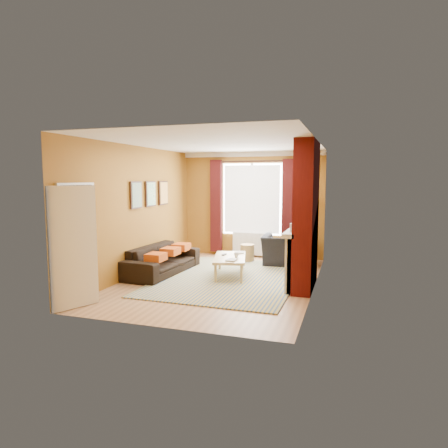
{
  "coord_description": "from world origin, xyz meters",
  "views": [
    {
      "loc": [
        2.53,
        -7.67,
        2.1
      ],
      "look_at": [
        0.0,
        0.25,
        1.15
      ],
      "focal_mm": 32.0,
      "sensor_mm": 36.0,
      "label": 1
    }
  ],
  "objects_px": {
    "sofa": "(163,260)",
    "wicker_stool": "(247,253)",
    "armchair": "(286,250)",
    "coffee_table": "(230,259)",
    "floor_lamp": "(309,209)"
  },
  "relations": [
    {
      "from": "wicker_stool",
      "to": "floor_lamp",
      "type": "height_order",
      "value": "floor_lamp"
    },
    {
      "from": "coffee_table",
      "to": "wicker_stool",
      "type": "bearing_deg",
      "value": 76.84
    },
    {
      "from": "sofa",
      "to": "armchair",
      "type": "height_order",
      "value": "armchair"
    },
    {
      "from": "coffee_table",
      "to": "armchair",
      "type": "bearing_deg",
      "value": 43.12
    },
    {
      "from": "armchair",
      "to": "coffee_table",
      "type": "relative_size",
      "value": 0.79
    },
    {
      "from": "sofa",
      "to": "wicker_stool",
      "type": "distance_m",
      "value": 2.34
    },
    {
      "from": "sofa",
      "to": "coffee_table",
      "type": "bearing_deg",
      "value": -79.08
    },
    {
      "from": "armchair",
      "to": "wicker_stool",
      "type": "height_order",
      "value": "armchair"
    },
    {
      "from": "sofa",
      "to": "wicker_stool",
      "type": "relative_size",
      "value": 4.85
    },
    {
      "from": "coffee_table",
      "to": "sofa",
      "type": "bearing_deg",
      "value": 172.73
    },
    {
      "from": "armchair",
      "to": "floor_lamp",
      "type": "xyz_separation_m",
      "value": [
        0.49,
        0.46,
        0.99
      ]
    },
    {
      "from": "sofa",
      "to": "floor_lamp",
      "type": "height_order",
      "value": "floor_lamp"
    },
    {
      "from": "coffee_table",
      "to": "floor_lamp",
      "type": "xyz_separation_m",
      "value": [
        1.46,
        1.98,
        0.97
      ]
    },
    {
      "from": "wicker_stool",
      "to": "floor_lamp",
      "type": "relative_size",
      "value": 0.26
    },
    {
      "from": "armchair",
      "to": "coffee_table",
      "type": "height_order",
      "value": "armchair"
    }
  ]
}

